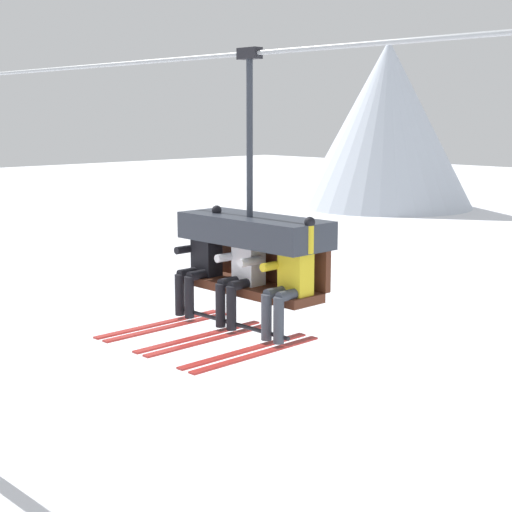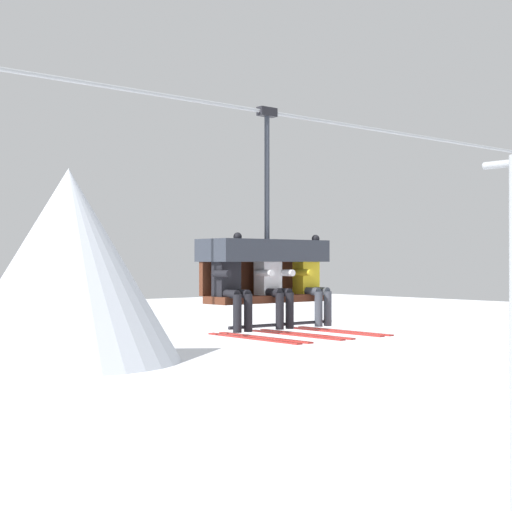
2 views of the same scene
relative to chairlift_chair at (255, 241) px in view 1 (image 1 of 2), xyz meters
The scene contains 6 objects.
mountain_peak_west 57.50m from the chairlift_chair, 125.20° to the left, with size 14.34×14.34×13.50m.
lift_cable 2.45m from the chairlift_chair, behind, with size 19.74×0.05×0.05m.
chairlift_chair is the anchor object (origin of this frame).
skier_black 0.80m from the chairlift_chair, 163.23° to the right, with size 0.48×1.70×1.34m.
skier_white 0.38m from the chairlift_chair, 90.00° to the right, with size 0.46×1.70×1.23m.
skier_yellow 0.80m from the chairlift_chair, 16.62° to the right, with size 0.48×1.70×1.34m.
Camera 1 is at (7.74, -6.66, 7.50)m, focal length 55.00 mm.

